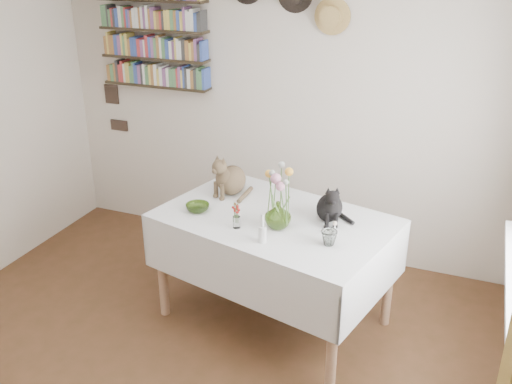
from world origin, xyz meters
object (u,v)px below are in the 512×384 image
at_px(tabby_cat, 232,173).
at_px(flower_vase, 278,215).
at_px(dining_table, 275,244).
at_px(black_cat, 330,201).
at_px(bookshelf_unit, 154,34).

xyz_separation_m(tabby_cat, flower_vase, (0.51, -0.40, -0.07)).
height_order(dining_table, black_cat, black_cat).
bearing_deg(flower_vase, dining_table, 117.43).
bearing_deg(black_cat, dining_table, 174.02).
relative_size(dining_table, tabby_cat, 5.32).
relative_size(dining_table, black_cat, 6.14).
xyz_separation_m(black_cat, bookshelf_unit, (-1.85, 0.92, 0.87)).
height_order(black_cat, bookshelf_unit, bookshelf_unit).
bearing_deg(black_cat, tabby_cat, 145.72).
relative_size(tabby_cat, black_cat, 1.15).
height_order(tabby_cat, flower_vase, tabby_cat).
bearing_deg(tabby_cat, black_cat, 11.42).
distance_m(flower_vase, bookshelf_unit, 2.15).
bearing_deg(dining_table, tabby_cat, 148.58).
relative_size(dining_table, flower_vase, 9.54).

